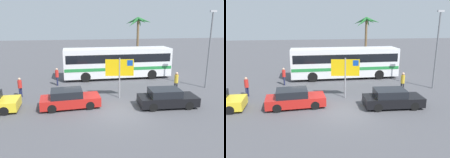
% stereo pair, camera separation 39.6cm
% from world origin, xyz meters
% --- Properties ---
extents(ground, '(120.00, 120.00, 0.00)m').
position_xyz_m(ground, '(0.00, 0.00, 0.00)').
color(ground, '#4C4C51').
extents(bus_front_coach, '(11.14, 2.51, 3.17)m').
position_xyz_m(bus_front_coach, '(1.70, 9.20, 1.78)').
color(bus_front_coach, white).
rests_on(bus_front_coach, ground).
extents(ferry_sign, '(2.19, 0.38, 3.20)m').
position_xyz_m(ferry_sign, '(0.64, 2.85, 2.33)').
color(ferry_sign, gray).
rests_on(ferry_sign, ground).
extents(car_red, '(4.20, 1.94, 1.32)m').
position_xyz_m(car_red, '(-3.28, 1.45, 0.63)').
color(car_red, red).
rests_on(car_red, ground).
extents(car_black, '(4.19, 1.91, 1.32)m').
position_xyz_m(car_black, '(3.52, 0.41, 0.63)').
color(car_black, black).
rests_on(car_black, ground).
extents(pedestrian_by_bus, '(0.32, 0.32, 1.80)m').
position_xyz_m(pedestrian_by_bus, '(5.59, 3.31, 1.07)').
color(pedestrian_by_bus, '#2D2D33').
rests_on(pedestrian_by_bus, ground).
extents(pedestrian_crossing_lot, '(0.32, 0.32, 1.67)m').
position_xyz_m(pedestrian_crossing_lot, '(-4.48, 7.32, 0.98)').
color(pedestrian_crossing_lot, '#1E2347').
rests_on(pedestrian_crossing_lot, ground).
extents(pedestrian_near_sign, '(0.32, 0.32, 1.61)m').
position_xyz_m(pedestrian_near_sign, '(-7.17, 4.34, 0.95)').
color(pedestrian_near_sign, '#1E2347').
rests_on(pedestrian_near_sign, ground).
extents(lamp_post_right_side, '(0.56, 0.20, 6.82)m').
position_xyz_m(lamp_post_right_side, '(8.94, 4.22, 3.73)').
color(lamp_post_right_side, slate).
rests_on(lamp_post_right_side, ground).
extents(palm_tree_seaside, '(3.76, 3.78, 6.44)m').
position_xyz_m(palm_tree_seaside, '(5.96, 16.34, 5.17)').
color(palm_tree_seaside, brown).
rests_on(palm_tree_seaside, ground).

